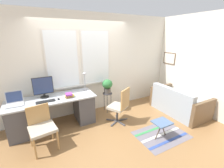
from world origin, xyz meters
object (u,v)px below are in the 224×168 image
at_px(couch_loveseat, 178,104).
at_px(folding_stool, 162,123).
at_px(keyboard, 46,102).
at_px(plant_stand, 107,95).
at_px(desk_chair_wooden, 42,126).
at_px(office_chair_swivel, 120,105).
at_px(laptop, 15,102).
at_px(desk_lamp, 85,79).
at_px(book_stack, 69,95).
at_px(monitor, 43,87).
at_px(mouse, 58,99).
at_px(potted_plant, 107,85).

height_order(couch_loveseat, folding_stool, couch_loveseat).
bearing_deg(keyboard, plant_stand, 8.76).
distance_m(desk_chair_wooden, office_chair_swivel, 1.78).
bearing_deg(office_chair_swivel, folding_stool, 87.32).
distance_m(laptop, couch_loveseat, 4.09).
height_order(office_chair_swivel, plant_stand, office_chair_swivel).
xyz_separation_m(keyboard, desk_chair_wooden, (-0.15, -0.48, -0.29)).
bearing_deg(plant_stand, folding_stool, -73.35).
relative_size(keyboard, desk_lamp, 0.81).
bearing_deg(book_stack, desk_lamp, 31.95).
bearing_deg(book_stack, folding_stool, -40.78).
bearing_deg(monitor, keyboard, -91.00).
bearing_deg(plant_stand, office_chair_swivel, -89.40).
bearing_deg(mouse, monitor, 131.89).
relative_size(monitor, book_stack, 2.30).
bearing_deg(plant_stand, monitor, 178.69).
distance_m(monitor, keyboard, 0.38).
xyz_separation_m(book_stack, potted_plant, (1.11, 0.24, 0.00)).
bearing_deg(desk_chair_wooden, desk_lamp, 25.92).
relative_size(desk_lamp, book_stack, 2.26).
xyz_separation_m(mouse, folding_stool, (1.84, -1.36, -0.42)).
bearing_deg(plant_stand, book_stack, -167.64).
xyz_separation_m(keyboard, couch_loveseat, (3.38, -0.76, -0.49)).
height_order(office_chair_swivel, potted_plant, potted_plant).
bearing_deg(book_stack, keyboard, -179.30).
xyz_separation_m(book_stack, folding_stool, (1.60, -1.38, -0.45)).
bearing_deg(desk_lamp, couch_loveseat, -24.41).
height_order(office_chair_swivel, folding_stool, office_chair_swivel).
height_order(desk_chair_wooden, folding_stool, desk_chair_wooden).
height_order(laptop, office_chair_swivel, laptop).
bearing_deg(plant_stand, keyboard, -171.24).
distance_m(desk_lamp, office_chair_swivel, 1.14).
relative_size(keyboard, folding_stool, 1.00).
relative_size(laptop, desk_lamp, 0.68).
height_order(book_stack, office_chair_swivel, office_chair_swivel).
bearing_deg(potted_plant, couch_loveseat, -29.92).
bearing_deg(plant_stand, couch_loveseat, -29.92).
bearing_deg(desk_chair_wooden, folding_stool, -30.08).
relative_size(monitor, desk_chair_wooden, 0.58).
height_order(office_chair_swivel, couch_loveseat, office_chair_swivel).
xyz_separation_m(desk_chair_wooden, folding_stool, (2.26, -0.89, -0.12)).
relative_size(keyboard, desk_chair_wooden, 0.46).
height_order(laptop, mouse, laptop).
bearing_deg(monitor, book_stack, -29.06).
distance_m(monitor, plant_stand, 1.69).
height_order(keyboard, desk_lamp, desk_lamp).
distance_m(laptop, desk_lamp, 1.61).
bearing_deg(folding_stool, mouse, 143.42).
distance_m(laptop, monitor, 0.62).
height_order(desk_lamp, book_stack, desk_lamp).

